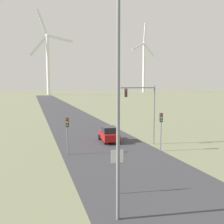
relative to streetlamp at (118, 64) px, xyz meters
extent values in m
cube|color=#38383D|center=(3.62, 42.10, -7.71)|extent=(10.00, 240.00, 0.01)
cylinder|color=slate|center=(0.00, 0.00, -1.39)|extent=(0.18, 0.18, 12.64)
cylinder|color=slate|center=(0.92, 2.93, -6.40)|extent=(0.07, 0.07, 2.63)
cube|color=white|center=(0.92, 2.92, -5.31)|extent=(0.81, 0.01, 0.81)
cube|color=red|center=(0.92, 2.93, -5.31)|extent=(0.76, 0.02, 0.76)
cylinder|color=slate|center=(-0.78, 13.10, -5.90)|extent=(0.11, 0.11, 3.62)
cube|color=#2D2D2D|center=(-0.78, 13.10, -4.54)|extent=(0.28, 0.24, 0.90)
sphere|color=red|center=(-0.78, 12.96, -4.27)|extent=(0.16, 0.16, 0.16)
sphere|color=gold|center=(-0.78, 12.96, -4.54)|extent=(0.16, 0.16, 0.16)
sphere|color=green|center=(-0.78, 12.96, -4.81)|extent=(0.16, 0.16, 0.16)
cylinder|color=slate|center=(8.47, 11.66, -5.76)|extent=(0.11, 0.11, 3.91)
cube|color=#2D2D2D|center=(8.47, 11.66, -4.26)|extent=(0.28, 0.24, 0.90)
sphere|color=red|center=(8.47, 11.53, -3.99)|extent=(0.16, 0.16, 0.16)
sphere|color=gold|center=(8.47, 11.53, -4.26)|extent=(0.16, 0.16, 0.16)
sphere|color=green|center=(8.47, 11.53, -4.53)|extent=(0.16, 0.16, 0.16)
cylinder|color=slate|center=(9.21, 14.77, -4.37)|extent=(0.14, 0.14, 6.67)
cylinder|color=slate|center=(7.21, 14.77, -1.29)|extent=(4.01, 0.12, 0.12)
cube|color=#2D2D2D|center=(5.80, 14.77, -1.84)|extent=(0.28, 0.24, 0.90)
sphere|color=red|center=(5.80, 14.63, -1.57)|extent=(0.18, 0.18, 0.18)
cube|color=maroon|center=(4.70, 17.54, -6.98)|extent=(2.11, 4.23, 0.80)
cube|color=#1E2328|center=(4.70, 17.39, -6.23)|extent=(1.72, 2.21, 0.70)
cylinder|color=black|center=(3.87, 18.81, -7.38)|extent=(0.22, 0.66, 0.66)
cylinder|color=black|center=(5.53, 18.81, -7.38)|extent=(0.22, 0.66, 0.66)
cylinder|color=black|center=(3.87, 16.27, -7.38)|extent=(0.22, 0.66, 0.66)
cylinder|color=black|center=(5.53, 16.27, -7.38)|extent=(0.22, 0.66, 0.66)
cylinder|color=silver|center=(7.52, 175.21, 12.30)|extent=(2.20, 2.20, 40.02)
sphere|color=silver|center=(7.52, 175.21, 32.31)|extent=(2.60, 2.60, 2.60)
cube|color=silver|center=(1.62, 174.80, 25.19)|extent=(12.38, 1.35, 14.38)
cube|color=silver|center=(16.61, 175.83, 30.75)|extent=(17.25, 1.69, 4.68)
cube|color=silver|center=(4.32, 174.98, 40.99)|extent=(7.67, 1.03, 16.76)
cylinder|color=silver|center=(94.78, 210.34, 14.42)|extent=(2.20, 2.20, 44.27)
sphere|color=silver|center=(94.78, 210.34, 36.56)|extent=(2.60, 2.60, 2.60)
cube|color=silver|center=(101.44, 213.82, 31.19)|extent=(13.54, 7.39, 11.44)
cube|color=silver|center=(95.57, 210.75, 45.75)|extent=(3.29, 2.04, 17.26)
cube|color=silver|center=(87.33, 206.45, 32.73)|extent=(14.74, 8.02, 8.75)
camera|label=1|loc=(-3.97, -11.89, -0.98)|focal=42.00mm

